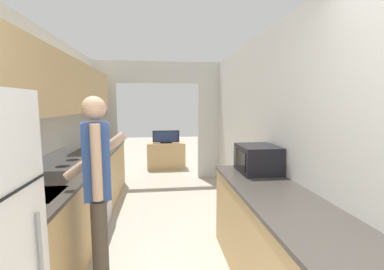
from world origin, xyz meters
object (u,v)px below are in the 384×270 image
(person, at_px, (98,190))
(microwave, at_px, (258,159))
(tv_cabinet, at_px, (166,156))
(television, at_px, (166,137))
(range_oven, at_px, (80,197))

(person, height_order, microwave, person)
(tv_cabinet, distance_m, television, 0.48)
(person, distance_m, tv_cabinet, 4.32)
(range_oven, distance_m, microwave, 2.26)
(range_oven, xyz_separation_m, person, (0.50, -1.15, 0.46))
(tv_cabinet, bearing_deg, person, -98.91)
(television, bearing_deg, range_oven, -110.98)
(range_oven, relative_size, tv_cabinet, 1.10)
(range_oven, bearing_deg, tv_cabinet, 69.28)
(range_oven, height_order, microwave, microwave)
(microwave, distance_m, tv_cabinet, 3.95)
(range_oven, xyz_separation_m, television, (1.17, 3.04, 0.36))
(microwave, height_order, tv_cabinet, microwave)
(television, bearing_deg, person, -99.00)
(range_oven, distance_m, person, 1.33)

